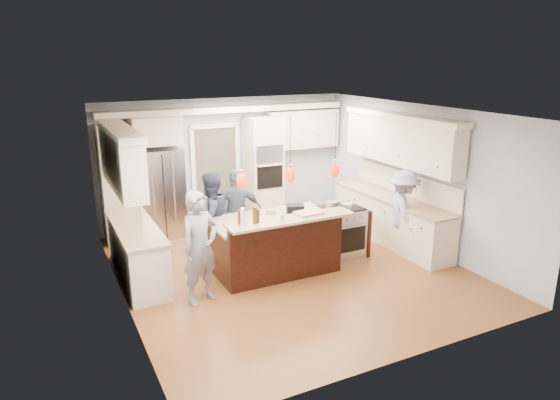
{
  "coord_description": "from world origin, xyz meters",
  "views": [
    {
      "loc": [
        -3.68,
        -7.06,
        3.56
      ],
      "look_at": [
        0.0,
        0.35,
        1.15
      ],
      "focal_mm": 32.0,
      "sensor_mm": 36.0,
      "label": 1
    }
  ],
  "objects_px": {
    "island_range": "(342,231)",
    "person_far_left": "(211,219)",
    "kitchen_island": "(274,243)",
    "refrigerator": "(160,193)",
    "person_bar_end": "(200,247)"
  },
  "relations": [
    {
      "from": "island_range",
      "to": "person_bar_end",
      "type": "height_order",
      "value": "person_bar_end"
    },
    {
      "from": "island_range",
      "to": "person_far_left",
      "type": "relative_size",
      "value": 0.56
    },
    {
      "from": "kitchen_island",
      "to": "person_far_left",
      "type": "relative_size",
      "value": 1.27
    },
    {
      "from": "kitchen_island",
      "to": "island_range",
      "type": "xyz_separation_m",
      "value": [
        1.41,
        0.08,
        -0.03
      ]
    },
    {
      "from": "person_bar_end",
      "to": "refrigerator",
      "type": "bearing_deg",
      "value": 67.39
    },
    {
      "from": "person_bar_end",
      "to": "person_far_left",
      "type": "relative_size",
      "value": 1.04
    },
    {
      "from": "person_far_left",
      "to": "kitchen_island",
      "type": "bearing_deg",
      "value": 115.97
    },
    {
      "from": "kitchen_island",
      "to": "person_bar_end",
      "type": "height_order",
      "value": "person_bar_end"
    },
    {
      "from": "island_range",
      "to": "person_far_left",
      "type": "xyz_separation_m",
      "value": [
        -2.26,
        0.7,
        0.37
      ]
    },
    {
      "from": "island_range",
      "to": "kitchen_island",
      "type": "bearing_deg",
      "value": -176.89
    },
    {
      "from": "kitchen_island",
      "to": "island_range",
      "type": "height_order",
      "value": "kitchen_island"
    },
    {
      "from": "refrigerator",
      "to": "person_bar_end",
      "type": "distance_m",
      "value": 3.09
    },
    {
      "from": "island_range",
      "to": "person_far_left",
      "type": "bearing_deg",
      "value": 162.75
    },
    {
      "from": "refrigerator",
      "to": "kitchen_island",
      "type": "distance_m",
      "value": 2.91
    },
    {
      "from": "island_range",
      "to": "person_far_left",
      "type": "distance_m",
      "value": 2.4
    }
  ]
}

